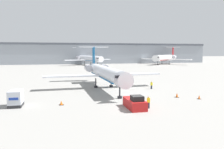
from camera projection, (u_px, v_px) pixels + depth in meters
The scene contains 12 objects.
ground_plane at pixel (134, 109), 30.40m from camera, with size 600.00×600.00×0.00m, color gray.
terminal_building at pixel (77, 53), 146.06m from camera, with size 180.00×16.80×13.43m.
airplane_main at pixel (104, 72), 48.08m from camera, with size 26.01×28.32×9.31m.
pushback_tug at pixel (135, 103), 30.82m from camera, with size 2.19×4.72×1.99m.
luggage_cart at pixel (16, 98), 31.78m from camera, with size 1.81×2.85×2.35m.
worker_near_tug at pixel (148, 102), 30.67m from camera, with size 0.40×0.25×1.75m.
worker_by_wing at pixel (151, 85), 46.64m from camera, with size 0.40×0.24×1.65m.
traffic_cone_left at pixel (61, 103), 32.73m from camera, with size 0.66×0.66×0.63m.
traffic_cone_right at pixel (177, 95), 38.18m from camera, with size 0.60×0.60×0.80m.
traffic_cone_mid at pixel (199, 97), 36.81m from camera, with size 0.54×0.54×0.66m.
airplane_parked_far_left at pixel (165, 58), 137.52m from camera, with size 26.07×26.88×10.93m.
airplane_parked_far_right at pixel (88, 59), 129.56m from camera, with size 29.13×29.22×10.59m.
Camera 1 is at (-9.58, -28.31, 7.99)m, focal length 35.00 mm.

